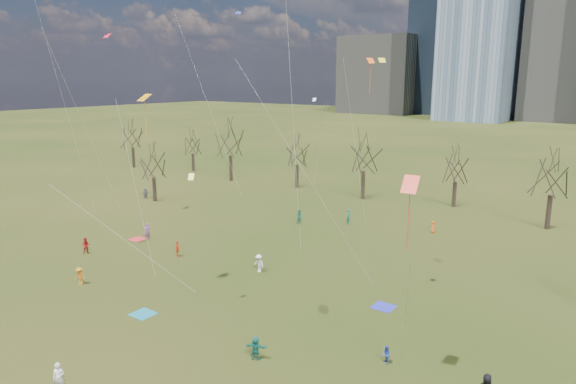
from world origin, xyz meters
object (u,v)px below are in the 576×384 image
Objects in this scene: person_1 at (59,378)px; person_2 at (86,246)px; blanket_teal at (143,314)px; person_4 at (178,249)px; blanket_navy at (384,307)px; blanket_crimson at (138,239)px.

person_1 is 1.04× the size of person_2.
blanket_teal is 9.68m from person_1.
blanket_navy is at bearing -146.61° from person_4.
blanket_navy is 22.41m from person_1.
person_2 is at bearing -168.38° from blanket_navy.
blanket_crimson is at bearing 20.88° from person_4.
person_2 is (-15.07, 5.37, 0.81)m from blanket_teal.
blanket_teal and blanket_navy have the same top height.
person_1 reaches higher than blanket_teal.
blanket_navy is 29.44m from person_2.
blanket_teal is 0.97× the size of person_2.
person_4 is at bearing 125.79° from blanket_teal.
blanket_navy is at bearing 39.41° from blanket_teal.
person_4 is at bearing -22.00° from person_2.
blanket_navy is 0.97× the size of person_2.
person_2 reaches higher than blanket_navy.
person_2 is (-0.32, -5.84, 0.81)m from blanket_crimson.
person_2 is at bearing -93.11° from blanket_crimson.
person_1 is (-9.84, -20.11, 0.85)m from blanket_navy.
blanket_navy is 1.00× the size of blanket_crimson.
blanket_teal is 16.02m from person_2.
blanket_teal is at bearing -140.59° from blanket_navy.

